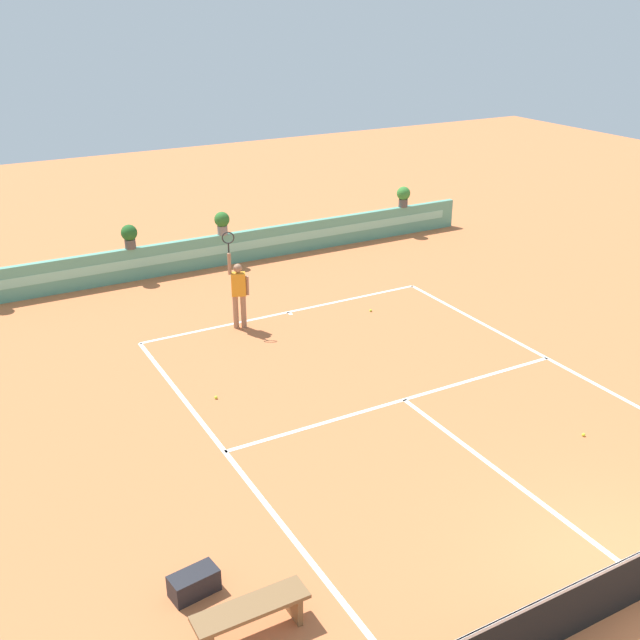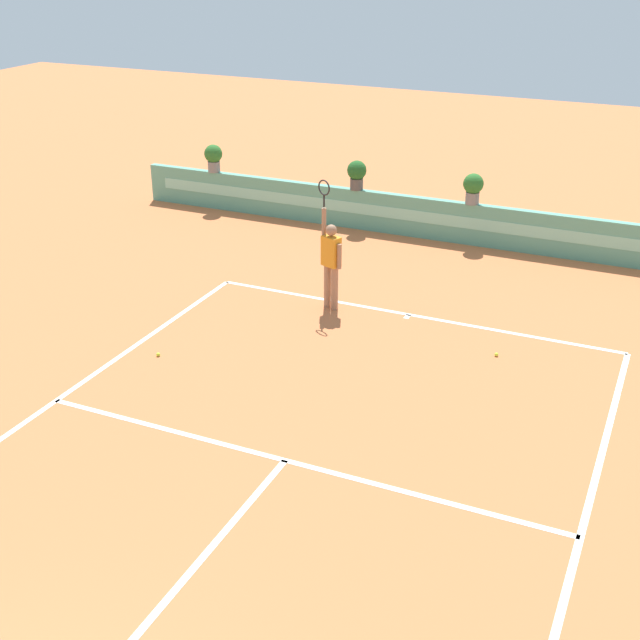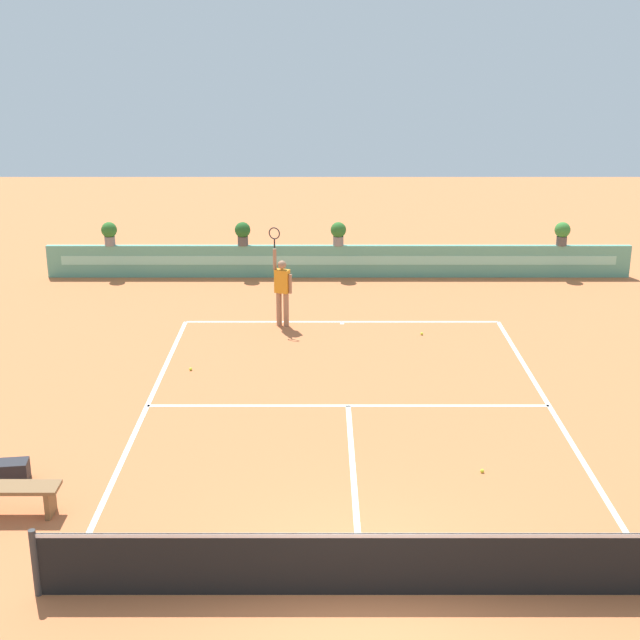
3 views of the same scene
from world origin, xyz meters
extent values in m
plane|color=#C66B3D|center=(0.00, 6.00, 0.00)|extent=(60.00, 60.00, 0.00)
cube|color=white|center=(0.00, 11.89, 0.00)|extent=(8.22, 0.10, 0.01)
cube|color=white|center=(0.00, 6.40, 0.00)|extent=(8.22, 0.10, 0.01)
cube|color=white|center=(0.00, 3.20, 0.00)|extent=(0.10, 6.40, 0.01)
cube|color=white|center=(-4.11, 5.95, 0.00)|extent=(0.10, 11.89, 0.01)
cube|color=white|center=(4.11, 5.95, 0.00)|extent=(0.10, 11.89, 0.01)
cube|color=white|center=(0.00, 11.79, 0.00)|extent=(0.10, 0.20, 0.01)
cylinder|color=#333333|center=(-4.41, 0.00, 0.50)|extent=(0.10, 0.10, 1.00)
cube|color=black|center=(0.00, 0.00, 0.47)|extent=(8.82, 0.02, 0.95)
cube|color=white|center=(0.00, 0.00, 0.92)|extent=(8.82, 0.03, 0.06)
cube|color=#599E84|center=(0.00, 16.39, 0.50)|extent=(18.00, 0.20, 1.00)
cube|color=#87CCB2|center=(0.00, 16.29, 0.55)|extent=(17.10, 0.01, 0.28)
cube|color=brown|center=(-4.84, 2.11, 0.23)|extent=(0.08, 0.40, 0.45)
cube|color=brown|center=(-5.48, 2.11, 0.48)|extent=(1.60, 0.44, 0.06)
cube|color=black|center=(-5.89, 3.21, 0.18)|extent=(0.74, 0.45, 0.36)
cylinder|color=#9E7051|center=(-1.45, 11.54, 0.45)|extent=(0.14, 0.14, 0.90)
cylinder|color=#9E7051|center=(-1.64, 11.62, 0.45)|extent=(0.14, 0.14, 0.90)
cube|color=orange|center=(-1.54, 11.58, 1.20)|extent=(0.42, 0.34, 0.60)
sphere|color=#9E7051|center=(-1.54, 11.58, 1.63)|extent=(0.22, 0.22, 0.22)
cylinder|color=#9E7051|center=(-1.73, 11.65, 1.75)|extent=(0.09, 0.09, 0.55)
cylinder|color=black|center=(-1.73, 11.65, 2.17)|extent=(0.04, 0.04, 0.24)
torus|color=#262626|center=(-1.73, 11.65, 2.43)|extent=(0.30, 0.14, 0.31)
cylinder|color=#9E7051|center=(-1.34, 11.50, 1.15)|extent=(0.09, 0.09, 0.50)
sphere|color=#CCE033|center=(2.24, 3.51, 0.03)|extent=(0.07, 0.07, 0.07)
sphere|color=#CCE033|center=(-3.49, 8.38, 0.03)|extent=(0.07, 0.07, 0.07)
sphere|color=#CCE033|center=(1.99, 10.84, 0.03)|extent=(0.07, 0.07, 0.07)
cylinder|color=#514C47|center=(-2.94, 16.39, 1.14)|extent=(0.32, 0.32, 0.28)
sphere|color=#235B23|center=(-2.94, 16.39, 1.48)|extent=(0.48, 0.48, 0.48)
cylinder|color=gray|center=(-0.01, 16.39, 1.14)|extent=(0.32, 0.32, 0.28)
sphere|color=#2D6B28|center=(-0.01, 16.39, 1.48)|extent=(0.48, 0.48, 0.48)
cylinder|color=#514C47|center=(6.85, 16.39, 1.14)|extent=(0.32, 0.32, 0.28)
sphere|color=#387F33|center=(6.85, 16.39, 1.48)|extent=(0.48, 0.48, 0.48)
cylinder|color=gray|center=(-7.03, 16.39, 1.14)|extent=(0.32, 0.32, 0.28)
sphere|color=#2D6B28|center=(-7.03, 16.39, 1.48)|extent=(0.48, 0.48, 0.48)
camera|label=1|loc=(-8.39, -5.05, 7.97)|focal=42.42mm
camera|label=2|loc=(4.60, -2.62, 6.92)|focal=47.53mm
camera|label=3|loc=(-0.58, -10.39, 7.33)|focal=50.12mm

